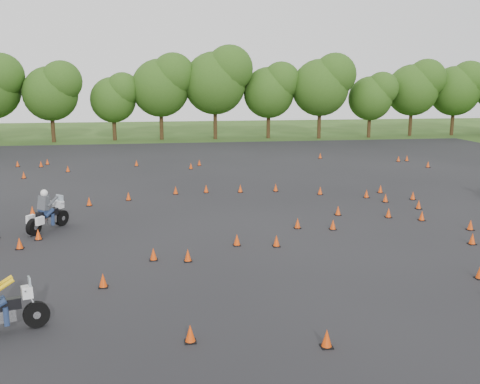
% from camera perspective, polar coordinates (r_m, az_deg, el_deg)
% --- Properties ---
extents(ground, '(140.00, 140.00, 0.00)m').
position_cam_1_polar(ground, '(22.91, 1.54, -4.94)').
color(ground, '#2D5119').
rests_on(ground, ground).
extents(asphalt_pad, '(62.00, 62.00, 0.00)m').
position_cam_1_polar(asphalt_pad, '(28.64, -0.61, -1.54)').
color(asphalt_pad, black).
rests_on(asphalt_pad, ground).
extents(treeline, '(87.15, 32.62, 11.22)m').
position_cam_1_polar(treeline, '(57.22, -2.14, 9.88)').
color(treeline, '#2A4D16').
rests_on(treeline, ground).
extents(traffic_cones, '(36.82, 32.94, 0.45)m').
position_cam_1_polar(traffic_cones, '(28.13, -0.70, -1.31)').
color(traffic_cones, '#DF4009').
rests_on(traffic_cones, asphalt_pad).
extents(rider_grey, '(1.95, 2.51, 1.91)m').
position_cam_1_polar(rider_grey, '(25.34, -19.92, -1.78)').
color(rider_grey, '#44474C').
rests_on(rider_grey, ground).
extents(rider_yellow, '(2.44, 1.44, 1.80)m').
position_cam_1_polar(rider_yellow, '(15.57, -24.05, -10.65)').
color(rider_yellow, yellow).
rests_on(rider_yellow, ground).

